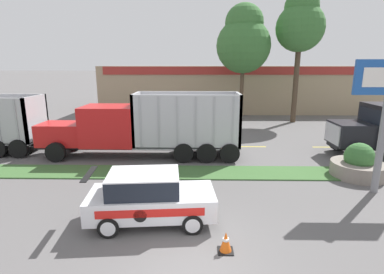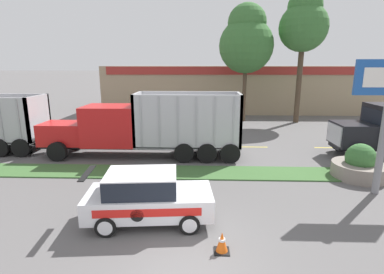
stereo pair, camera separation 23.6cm
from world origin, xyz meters
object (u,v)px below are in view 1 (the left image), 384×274
Objects in this scene: dump_truck_mid at (129,129)px; rally_car at (150,197)px; stone_planter at (358,165)px; traffic_cone at (226,242)px.

dump_truck_mid is 7.89m from rally_car.
rally_car is at bearing -154.38° from stone_planter.
rally_car is 2.96m from traffic_cone.
stone_planter is at bearing -14.95° from dump_truck_mid.
traffic_cone is at bearing -138.33° from stone_planter.
dump_truck_mid is 10.39m from traffic_cone.
rally_car is at bearing -72.46° from dump_truck_mid.
dump_truck_mid reaches higher than stone_planter.
dump_truck_mid is at bearing 117.55° from traffic_cone.
dump_truck_mid reaches higher than rally_car.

